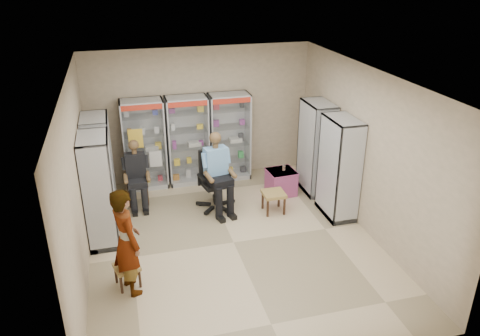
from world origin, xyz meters
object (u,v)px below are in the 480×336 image
object	(u,v)px
pink_trunk	(281,182)
standing_man	(127,242)
cabinet_back_left	(144,145)
cabinet_right_far	(316,148)
cabinet_left_near	(99,191)
office_chair	(215,180)
woven_stool_a	(273,202)
cabinet_back_mid	(188,141)
seated_shopkeeper	(216,174)
cabinet_right_near	(339,168)
cabinet_left_far	(100,166)
wooden_chair	(137,182)
cabinet_back_right	(229,137)
woven_stool_b	(128,275)

from	to	relation	value
pink_trunk	standing_man	bearing A→B (deg)	-143.22
cabinet_back_left	cabinet_right_far	world-z (taller)	same
cabinet_back_left	cabinet_left_near	world-z (taller)	same
office_chair	woven_stool_a	world-z (taller)	office_chair
cabinet_back_mid	cabinet_left_near	distance (m)	2.77
cabinet_left_near	seated_shopkeeper	xyz separation A→B (m)	(2.20, 0.64, -0.22)
cabinet_right_far	cabinet_right_near	world-z (taller)	same
office_chair	woven_stool_a	size ratio (longest dim) A/B	2.81
cabinet_back_mid	office_chair	bearing A→B (deg)	-76.47
cabinet_left_near	office_chair	world-z (taller)	cabinet_left_near
office_chair	standing_man	size ratio (longest dim) A/B	0.71
cabinet_left_far	wooden_chair	distance (m)	0.89
cabinet_back_right	woven_stool_a	size ratio (longest dim) A/B	4.61
cabinet_back_left	cabinet_right_near	world-z (taller)	same
cabinet_right_near	pink_trunk	world-z (taller)	cabinet_right_near
cabinet_right_near	wooden_chair	distance (m)	4.10
cabinet_back_mid	cabinet_left_far	world-z (taller)	same
cabinet_left_near	wooden_chair	distance (m)	1.56
cabinet_back_left	woven_stool_b	xyz separation A→B (m)	(-0.59, -3.47, -0.82)
cabinet_left_near	pink_trunk	distance (m)	3.89
cabinet_right_near	pink_trunk	xyz separation A→B (m)	(-0.76, 1.12, -0.73)
cabinet_left_far	pink_trunk	distance (m)	3.78
cabinet_right_near	cabinet_back_right	bearing A→B (deg)	36.16
wooden_chair	woven_stool_b	bearing A→B (deg)	-97.06
cabinet_back_mid	woven_stool_a	bearing A→B (deg)	-52.44
cabinet_right_near	woven_stool_a	distance (m)	1.47
cabinet_right_far	wooden_chair	distance (m)	3.84
pink_trunk	woven_stool_a	size ratio (longest dim) A/B	1.29
cabinet_right_near	woven_stool_a	world-z (taller)	cabinet_right_near
cabinet_left_near	seated_shopkeeper	world-z (taller)	cabinet_left_near
wooden_chair	woven_stool_b	world-z (taller)	wooden_chair
seated_shopkeeper	standing_man	bearing A→B (deg)	-140.86
woven_stool_a	woven_stool_b	xyz separation A→B (m)	(-2.95, -1.64, -0.04)
pink_trunk	cabinet_right_far	bearing A→B (deg)	-1.82
cabinet_right_far	cabinet_back_mid	bearing A→B (deg)	66.35
cabinet_right_near	woven_stool_b	xyz separation A→B (m)	(-4.12, -1.24, -0.82)
cabinet_right_far	woven_stool_b	xyz separation A→B (m)	(-4.12, -2.34, -0.82)
cabinet_left_far	woven_stool_b	distance (m)	2.69
cabinet_right_far	woven_stool_a	distance (m)	1.57
wooden_chair	cabinet_right_far	bearing A→B (deg)	-6.04
seated_shopkeeper	pink_trunk	distance (m)	1.61
cabinet_right_far	standing_man	world-z (taller)	cabinet_right_far
cabinet_back_right	standing_man	world-z (taller)	cabinet_back_right
cabinet_back_right	woven_stool_a	distance (m)	2.04
cabinet_back_left	wooden_chair	world-z (taller)	cabinet_back_left
woven_stool_a	cabinet_left_near	bearing A→B (deg)	-176.51
cabinet_left_far	seated_shopkeeper	bearing A→B (deg)	78.12
cabinet_right_far	pink_trunk	distance (m)	1.05
cabinet_right_far	standing_man	bearing A→B (deg)	121.08
cabinet_left_near	wooden_chair	xyz separation A→B (m)	(0.68, 1.30, -0.53)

